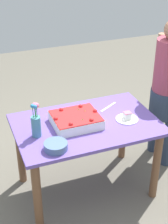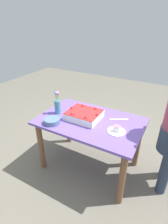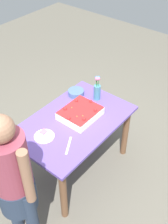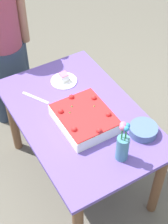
% 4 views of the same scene
% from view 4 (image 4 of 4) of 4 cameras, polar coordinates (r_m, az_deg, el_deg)
% --- Properties ---
extents(ground_plane, '(8.00, 8.00, 0.00)m').
position_cam_4_polar(ground_plane, '(2.88, -0.67, -10.37)').
color(ground_plane, '#635E52').
extents(dining_table, '(1.22, 0.79, 0.72)m').
position_cam_4_polar(dining_table, '(2.41, -0.79, -2.49)').
color(dining_table, '#654CA5').
rests_on(dining_table, ground_plane).
extents(sheet_cake, '(0.39, 0.33, 0.11)m').
position_cam_4_polar(sheet_cake, '(2.23, 0.10, -1.05)').
color(sheet_cake, white).
rests_on(sheet_cake, dining_table).
extents(serving_plate_with_slice, '(0.20, 0.20, 0.07)m').
position_cam_4_polar(serving_plate_with_slice, '(2.56, -3.37, 5.44)').
color(serving_plate_with_slice, white).
rests_on(serving_plate_with_slice, dining_table).
extents(cake_knife, '(0.20, 0.13, 0.00)m').
position_cam_4_polar(cake_knife, '(2.45, -8.06, 2.36)').
color(cake_knife, silver).
rests_on(cake_knife, dining_table).
extents(flower_vase, '(0.08, 0.08, 0.30)m').
position_cam_4_polar(flower_vase, '(2.00, 6.45, -5.43)').
color(flower_vase, teal).
rests_on(flower_vase, dining_table).
extents(fruit_bowl, '(0.18, 0.18, 0.06)m').
position_cam_4_polar(fruit_bowl, '(2.21, 9.84, -2.96)').
color(fruit_bowl, slate).
rests_on(fruit_bowl, dining_table).
extents(person_standing, '(0.31, 0.45, 1.49)m').
position_cam_4_polar(person_standing, '(2.85, -13.41, 11.68)').
color(person_standing, '#2A374C').
rests_on(person_standing, ground_plane).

